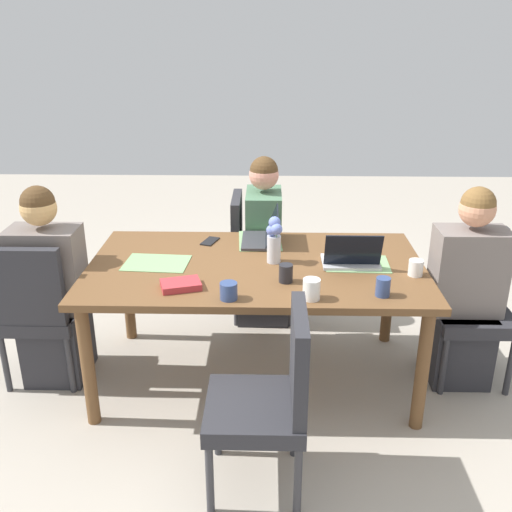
% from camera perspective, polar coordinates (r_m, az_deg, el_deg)
% --- Properties ---
extents(ground_plane, '(10.00, 10.00, 0.00)m').
position_cam_1_polar(ground_plane, '(3.63, -0.00, -11.70)').
color(ground_plane, '#B2A899').
extents(dining_table, '(1.90, 1.07, 0.75)m').
position_cam_1_polar(dining_table, '(3.31, -0.00, -1.99)').
color(dining_table, brown).
rests_on(dining_table, ground_plane).
extents(chair_head_right_left_near, '(0.44, 0.44, 0.90)m').
position_cam_1_polar(chair_head_right_left_near, '(3.57, -20.73, -4.66)').
color(chair_head_right_left_near, '#2D2D33').
rests_on(chair_head_right_left_near, ground_plane).
extents(person_head_right_left_near, '(0.40, 0.36, 1.19)m').
position_cam_1_polar(person_head_right_left_near, '(3.60, -19.49, -3.78)').
color(person_head_right_left_near, '#2D2D33').
rests_on(person_head_right_left_near, ground_plane).
extents(chair_near_left_mid, '(0.44, 0.44, 0.90)m').
position_cam_1_polar(chair_near_left_mid, '(4.14, -0.28, 0.53)').
color(chair_near_left_mid, '#2D2D33').
rests_on(chair_near_left_mid, ground_plane).
extents(person_near_left_mid, '(0.36, 0.40, 1.19)m').
position_cam_1_polar(person_near_left_mid, '(4.08, 0.75, 0.57)').
color(person_near_left_mid, '#2D2D33').
rests_on(person_near_left_mid, ground_plane).
extents(chair_head_left_left_far, '(0.44, 0.44, 0.90)m').
position_cam_1_polar(chair_head_left_left_far, '(3.68, 20.30, -3.80)').
color(chair_head_left_left_far, '#2D2D33').
rests_on(chair_head_left_left_far, ground_plane).
extents(person_head_left_left_far, '(0.40, 0.36, 1.19)m').
position_cam_1_polar(person_head_left_left_far, '(3.59, 19.81, -3.94)').
color(person_head_left_left_far, '#2D2D33').
rests_on(person_head_left_left_far, ground_plane).
extents(chair_far_right_near, '(0.44, 0.44, 0.90)m').
position_cam_1_polar(chair_far_right_near, '(2.62, 1.55, -13.38)').
color(chair_far_right_near, '#2D2D33').
rests_on(chair_far_right_near, ground_plane).
extents(flower_vase, '(0.09, 0.10, 0.27)m').
position_cam_1_polar(flower_vase, '(3.26, 1.80, 1.69)').
color(flower_vase, silver).
rests_on(flower_vase, dining_table).
extents(placemat_head_right_left_near, '(0.38, 0.28, 0.00)m').
position_cam_1_polar(placemat_head_right_left_near, '(3.34, -9.77, -0.67)').
color(placemat_head_right_left_near, '#7FAD70').
rests_on(placemat_head_right_left_near, dining_table).
extents(placemat_near_left_mid, '(0.28, 0.37, 0.00)m').
position_cam_1_polar(placemat_near_left_mid, '(3.63, 0.39, 1.52)').
color(placemat_near_left_mid, '#7FAD70').
rests_on(placemat_near_left_mid, dining_table).
extents(placemat_head_left_left_far, '(0.37, 0.27, 0.00)m').
position_cam_1_polar(placemat_head_left_left_far, '(3.33, 9.91, -0.75)').
color(placemat_head_left_left_far, '#7FAD70').
rests_on(placemat_head_left_left_far, dining_table).
extents(laptop_near_left_mid, '(0.22, 0.32, 0.20)m').
position_cam_1_polar(laptop_near_left_mid, '(3.59, 0.73, 1.99)').
color(laptop_near_left_mid, '#38383D').
rests_on(laptop_near_left_mid, dining_table).
extents(laptop_head_left_left_far, '(0.32, 0.22, 0.21)m').
position_cam_1_polar(laptop_head_left_left_far, '(3.29, 9.35, -0.24)').
color(laptop_head_left_left_far, silver).
rests_on(laptop_head_left_left_far, dining_table).
extents(coffee_mug_near_left, '(0.07, 0.07, 0.10)m').
position_cam_1_polar(coffee_mug_near_left, '(2.96, 12.40, -2.99)').
color(coffee_mug_near_left, '#33477A').
rests_on(coffee_mug_near_left, dining_table).
extents(coffee_mug_near_right, '(0.09, 0.09, 0.09)m').
position_cam_1_polar(coffee_mug_near_right, '(2.86, -2.71, -3.46)').
color(coffee_mug_near_right, '#33477A').
rests_on(coffee_mug_near_right, dining_table).
extents(coffee_mug_centre_left, '(0.09, 0.09, 0.11)m').
position_cam_1_polar(coffee_mug_centre_left, '(2.87, 5.49, -3.27)').
color(coffee_mug_centre_left, white).
rests_on(coffee_mug_centre_left, dining_table).
extents(coffee_mug_centre_right, '(0.08, 0.08, 0.09)m').
position_cam_1_polar(coffee_mug_centre_right, '(3.24, 15.46, -1.12)').
color(coffee_mug_centre_right, white).
rests_on(coffee_mug_centre_right, dining_table).
extents(coffee_mug_far_left, '(0.07, 0.07, 0.10)m').
position_cam_1_polar(coffee_mug_far_left, '(3.04, 2.96, -1.71)').
color(coffee_mug_far_left, '#232328').
rests_on(coffee_mug_far_left, dining_table).
extents(book_red_cover, '(0.23, 0.19, 0.04)m').
position_cam_1_polar(book_red_cover, '(3.01, -7.42, -2.83)').
color(book_red_cover, '#B73338').
rests_on(book_red_cover, dining_table).
extents(phone_black, '(0.12, 0.17, 0.01)m').
position_cam_1_polar(phone_black, '(3.62, -4.56, 1.46)').
color(phone_black, black).
rests_on(phone_black, dining_table).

